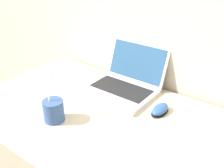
# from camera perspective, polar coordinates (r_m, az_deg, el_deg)

# --- Properties ---
(laptop) EXTENTS (0.33, 0.33, 0.21)m
(laptop) POSITION_cam_1_polar(r_m,az_deg,el_deg) (1.31, 2.81, 0.46)
(laptop) COLOR silver
(laptop) RESTS_ON desk
(drink_cup) EXTENTS (0.09, 0.09, 0.21)m
(drink_cup) POSITION_cam_1_polar(r_m,az_deg,el_deg) (1.11, -12.62, -5.57)
(drink_cup) COLOR #33518C
(drink_cup) RESTS_ON desk
(computer_mouse) EXTENTS (0.06, 0.11, 0.03)m
(computer_mouse) POSITION_cam_1_polar(r_m,az_deg,el_deg) (1.17, 10.43, -5.48)
(computer_mouse) COLOR black
(computer_mouse) RESTS_ON desk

